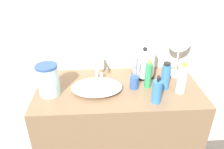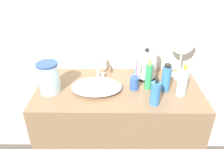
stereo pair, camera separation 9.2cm
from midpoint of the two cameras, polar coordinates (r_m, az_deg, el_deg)
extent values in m
cube|color=beige|center=(1.60, -0.77, 16.55)|extent=(6.00, 0.04, 2.60)
cube|color=brown|center=(1.76, -0.08, -15.09)|extent=(1.11, 0.56, 0.84)
ellipsoid|color=white|center=(1.45, -5.80, -3.33)|extent=(0.34, 0.25, 0.05)
cylinder|color=silver|center=(1.56, -5.77, 2.20)|extent=(0.02, 0.02, 0.20)
cylinder|color=silver|center=(1.46, -6.01, 4.23)|extent=(0.02, 0.14, 0.02)
cylinder|color=silver|center=(1.60, -4.37, -0.35)|extent=(0.02, 0.02, 0.04)
cylinder|color=black|center=(1.65, 6.52, -0.08)|extent=(0.17, 0.17, 0.01)
cylinder|color=silver|center=(1.60, 6.70, 2.81)|extent=(0.16, 0.16, 0.20)
sphere|color=black|center=(1.56, 6.94, 6.59)|extent=(0.03, 0.03, 0.03)
cylinder|color=#2D519E|center=(1.47, 4.05, -2.05)|extent=(0.06, 0.06, 0.09)
cylinder|color=#338CE0|center=(1.44, 4.19, 1.05)|extent=(0.04, 0.01, 0.18)
cylinder|color=#B24CCC|center=(1.43, 4.59, 0.91)|extent=(0.01, 0.03, 0.19)
cylinder|color=silver|center=(1.46, 16.05, -1.42)|extent=(0.06, 0.06, 0.18)
cylinder|color=gold|center=(1.41, 16.60, 2.16)|extent=(0.02, 0.02, 0.02)
cube|color=gold|center=(1.39, 16.84, 2.62)|extent=(0.02, 0.03, 0.01)
cylinder|color=#3370B7|center=(1.47, 12.06, -0.65)|extent=(0.06, 0.06, 0.17)
cylinder|color=black|center=(1.43, 12.45, 2.69)|extent=(0.04, 0.04, 0.02)
cylinder|color=#2D9956|center=(1.47, 7.65, -0.31)|extent=(0.04, 0.04, 0.18)
cylinder|color=gold|center=(1.42, 7.91, 3.15)|extent=(0.02, 0.02, 0.02)
cone|color=gold|center=(1.41, 7.97, 3.95)|extent=(0.02, 0.02, 0.02)
cylinder|color=#3370B7|center=(1.33, 9.70, -4.52)|extent=(0.06, 0.06, 0.15)
cylinder|color=black|center=(1.29, 10.01, -1.33)|extent=(0.02, 0.02, 0.02)
cube|color=black|center=(1.27, 10.17, -0.86)|extent=(0.01, 0.03, 0.01)
cylinder|color=silver|center=(1.71, 14.68, 0.18)|extent=(0.12, 0.12, 0.01)
cylinder|color=silver|center=(1.67, 15.07, 2.99)|extent=(0.01, 0.01, 0.18)
torus|color=silver|center=(1.60, 15.83, 8.37)|extent=(0.17, 0.01, 0.17)
cylinder|color=silver|center=(1.60, 15.83, 8.37)|extent=(0.15, 0.00, 0.15)
cylinder|color=#B2DBEA|center=(1.45, -18.04, -1.62)|extent=(0.13, 0.13, 0.19)
cylinder|color=#2D4C84|center=(1.40, -18.66, 1.99)|extent=(0.14, 0.14, 0.01)
camera|label=1|loc=(0.05, -91.84, -1.01)|focal=35.00mm
camera|label=2|loc=(0.05, 88.16, 1.01)|focal=35.00mm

